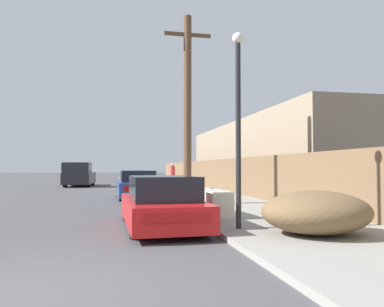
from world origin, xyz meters
TOP-DOWN VIEW (x-y plane):
  - ground_plane at (0.00, 0.00)m, footprint 220.00×220.00m
  - sidewalk_curb at (5.30, 23.50)m, footprint 4.20×63.00m
  - discarded_fridge at (3.76, 5.59)m, footprint 0.73×1.81m
  - parked_sports_car_red at (2.17, 4.49)m, footprint 1.84×4.38m
  - car_parked_mid at (2.10, 13.38)m, footprint 1.85×4.08m
  - car_parked_far at (2.34, 22.54)m, footprint 2.13×4.67m
  - pickup_truck at (-1.68, 25.88)m, footprint 2.25×5.40m
  - utility_pole at (3.74, 9.18)m, footprint 1.80×0.30m
  - street_lamp at (3.77, 3.37)m, footprint 0.26×0.26m
  - brush_pile at (5.08, 2.34)m, footprint 2.27×1.96m
  - wooden_fence at (7.25, 20.40)m, footprint 0.08×41.02m
  - building_right_house at (11.63, 19.21)m, footprint 6.00×21.18m
  - pedestrian at (5.26, 22.65)m, footprint 0.34×0.34m

SIDE VIEW (x-z plane):
  - ground_plane at x=0.00m, z-range 0.00..0.00m
  - sidewalk_curb at x=5.30m, z-range 0.00..0.12m
  - discarded_fridge at x=3.76m, z-range 0.11..0.86m
  - brush_pile at x=5.08m, z-range 0.12..1.01m
  - parked_sports_car_red at x=2.17m, z-range -0.06..1.22m
  - car_parked_far at x=2.34m, z-range -0.04..1.25m
  - car_parked_mid at x=2.10m, z-range -0.04..1.30m
  - pickup_truck at x=-1.68m, z-range 0.00..1.86m
  - pedestrian at x=5.26m, z-range 0.14..1.83m
  - wooden_fence at x=7.25m, z-range 0.12..1.97m
  - building_right_house at x=11.63m, z-range 0.00..4.49m
  - street_lamp at x=3.77m, z-range 0.49..4.94m
  - utility_pole at x=3.74m, z-range 0.23..7.39m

